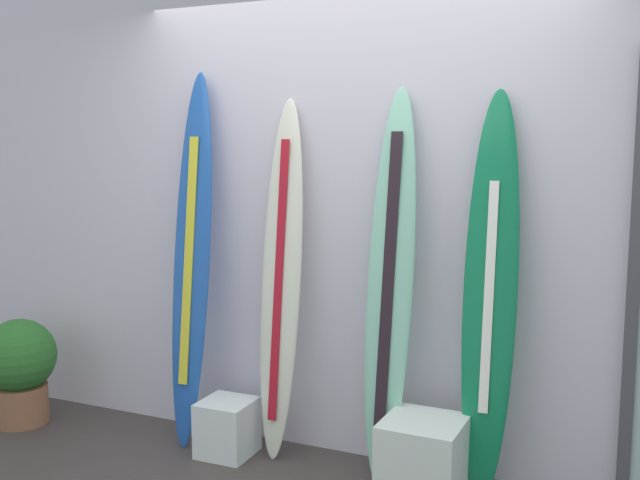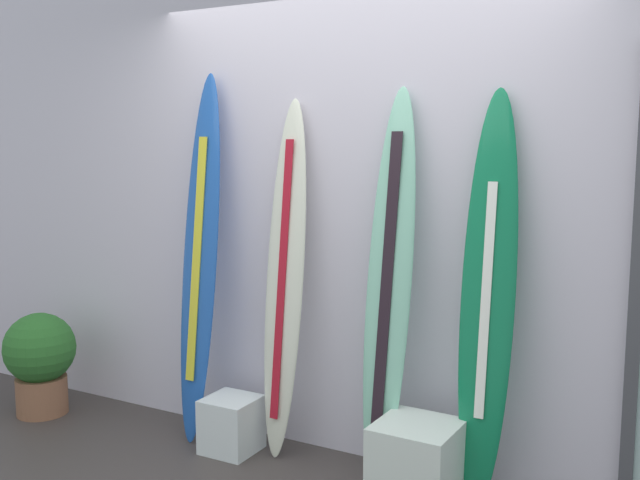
{
  "view_description": "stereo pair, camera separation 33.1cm",
  "coord_description": "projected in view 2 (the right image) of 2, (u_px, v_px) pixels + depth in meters",
  "views": [
    {
      "loc": [
        1.43,
        -2.44,
        1.73
      ],
      "look_at": [
        -0.08,
        0.95,
        1.23
      ],
      "focal_mm": 41.0,
      "sensor_mm": 36.0,
      "label": 1
    },
    {
      "loc": [
        1.73,
        -2.29,
        1.73
      ],
      "look_at": [
        -0.08,
        0.95,
        1.23
      ],
      "focal_mm": 41.0,
      "sensor_mm": 36.0,
      "label": 2
    }
  ],
  "objects": [
    {
      "name": "surfboard_emerald",
      "position": [
        488.0,
        303.0,
        3.43
      ],
      "size": [
        0.26,
        0.29,
        1.99
      ],
      "color": "#117447",
      "rests_on": "ground"
    },
    {
      "name": "surfboard_cobalt",
      "position": [
        200.0,
        259.0,
        4.2
      ],
      "size": [
        0.24,
        0.33,
        2.13
      ],
      "color": "#2055AE",
      "rests_on": "ground"
    },
    {
      "name": "surfboard_ivory",
      "position": [
        285.0,
        280.0,
        3.99
      ],
      "size": [
        0.25,
        0.29,
        1.97
      ],
      "color": "silver",
      "rests_on": "ground"
    },
    {
      "name": "surfboard_seafoam",
      "position": [
        389.0,
        288.0,
        3.67
      ],
      "size": [
        0.26,
        0.34,
        2.01
      ],
      "color": "#87CEAF",
      "rests_on": "ground"
    },
    {
      "name": "potted_plant",
      "position": [
        40.0,
        358.0,
        4.66
      ],
      "size": [
        0.45,
        0.45,
        0.66
      ],
      "color": "#8E5B40",
      "rests_on": "ground"
    },
    {
      "name": "wall_back",
      "position": [
        363.0,
        203.0,
        3.99
      ],
      "size": [
        7.2,
        0.2,
        2.8
      ],
      "primitive_type": "cube",
      "color": "silver",
      "rests_on": "ground"
    },
    {
      "name": "display_block_left",
      "position": [
        232.0,
        424.0,
        4.11
      ],
      "size": [
        0.29,
        0.29,
        0.31
      ],
      "color": "white",
      "rests_on": "ground"
    },
    {
      "name": "display_block_center",
      "position": [
        417.0,
        466.0,
        3.46
      ],
      "size": [
        0.39,
        0.39,
        0.42
      ],
      "color": "silver",
      "rests_on": "ground"
    }
  ]
}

